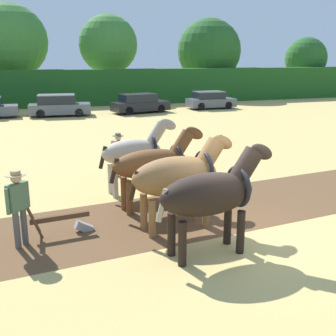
# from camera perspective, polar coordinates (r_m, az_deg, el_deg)

# --- Properties ---
(ground_plane) EXTENTS (240.00, 240.00, 0.00)m
(ground_plane) POSITION_cam_1_polar(r_m,az_deg,el_deg) (10.25, 10.07, -9.79)
(ground_plane) COLOR tan
(hedgerow) EXTENTS (64.12, 1.68, 3.13)m
(hedgerow) POSITION_cam_1_polar(r_m,az_deg,el_deg) (38.24, -11.91, 10.59)
(hedgerow) COLOR #1E511E
(hedgerow) RESTS_ON ground
(tree_center_left) EXTENTS (6.57, 6.57, 8.83)m
(tree_center_left) POSITION_cam_1_polar(r_m,az_deg,el_deg) (41.76, -20.56, 15.78)
(tree_center_left) COLOR brown
(tree_center_left) RESTS_ON ground
(tree_center) EXTENTS (5.61, 5.61, 8.14)m
(tree_center) POSITION_cam_1_polar(r_m,az_deg,el_deg) (42.56, -8.11, 16.22)
(tree_center) COLOR brown
(tree_center) RESTS_ON ground
(tree_center_right) EXTENTS (6.55, 6.55, 8.05)m
(tree_center_right) POSITION_cam_1_polar(r_m,az_deg,el_deg) (45.56, 5.59, 15.51)
(tree_center_right) COLOR #423323
(tree_center_right) RESTS_ON ground
(tree_right) EXTENTS (4.59, 4.59, 6.30)m
(tree_right) POSITION_cam_1_polar(r_m,az_deg,el_deg) (50.69, 18.17, 13.91)
(tree_right) COLOR #423323
(tree_right) RESTS_ON ground
(draft_horse_lead_left) EXTENTS (2.90, 1.19, 2.46)m
(draft_horse_lead_left) POSITION_cam_1_polar(r_m,az_deg,el_deg) (9.09, 5.98, -3.42)
(draft_horse_lead_left) COLOR black
(draft_horse_lead_left) RESTS_ON ground
(draft_horse_lead_right) EXTENTS (2.91, 1.25, 2.39)m
(draft_horse_lead_right) POSITION_cam_1_polar(r_m,az_deg,el_deg) (10.42, 1.51, -1.01)
(draft_horse_lead_right) COLOR brown
(draft_horse_lead_right) RESTS_ON ground
(draft_horse_trail_left) EXTENTS (2.93, 1.08, 2.37)m
(draft_horse_trail_left) POSITION_cam_1_polar(r_m,az_deg,el_deg) (11.84, -1.82, 0.64)
(draft_horse_trail_left) COLOR brown
(draft_horse_trail_left) RESTS_ON ground
(draft_horse_trail_right) EXTENTS (2.68, 1.04, 2.40)m
(draft_horse_trail_right) POSITION_cam_1_polar(r_m,az_deg,el_deg) (13.27, -4.48, 2.21)
(draft_horse_trail_right) COLOR #B2A38E
(draft_horse_trail_right) RESTS_ON ground
(plow) EXTENTS (1.68, 0.50, 1.13)m
(plow) POSITION_cam_1_polar(r_m,az_deg,el_deg) (10.68, -13.68, -7.08)
(plow) COLOR #4C331E
(plow) RESTS_ON ground
(farmer_at_plow) EXTENTS (0.51, 0.53, 1.81)m
(farmer_at_plow) POSITION_cam_1_polar(r_m,az_deg,el_deg) (10.06, -19.65, -4.33)
(farmer_at_plow) COLOR #4C4C4C
(farmer_at_plow) RESTS_ON ground
(farmer_beside_team) EXTENTS (0.45, 0.50, 1.60)m
(farmer_beside_team) POSITION_cam_1_polar(r_m,az_deg,el_deg) (15.19, -6.72, 2.19)
(farmer_beside_team) COLOR #38332D
(farmer_beside_team) RESTS_ON ground
(parked_car_center_left) EXTENTS (4.50, 2.28, 1.56)m
(parked_car_center_left) POSITION_cam_1_polar(r_m,az_deg,el_deg) (31.99, -14.56, 8.17)
(parked_car_center_left) COLOR #565B66
(parked_car_center_left) RESTS_ON ground
(parked_car_center) EXTENTS (4.63, 2.57, 1.46)m
(parked_car_center) POSITION_cam_1_polar(r_m,az_deg,el_deg) (32.85, -3.85, 8.70)
(parked_car_center) COLOR black
(parked_car_center) RESTS_ON ground
(parked_car_center_right) EXTENTS (3.94, 1.79, 1.44)m
(parked_car_center_right) POSITION_cam_1_polar(r_m,az_deg,el_deg) (35.61, 5.75, 9.12)
(parked_car_center_right) COLOR #565B66
(parked_car_center_right) RESTS_ON ground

